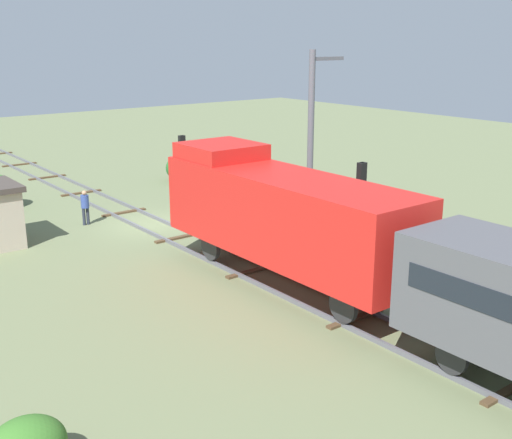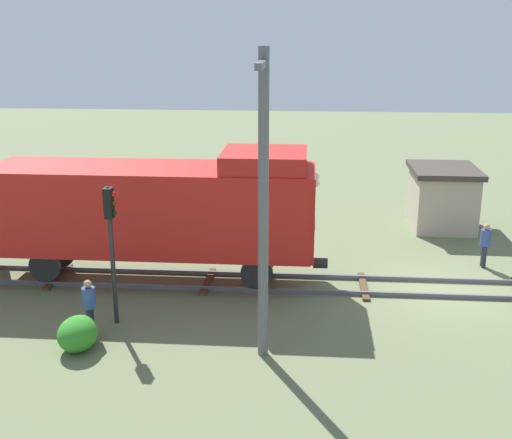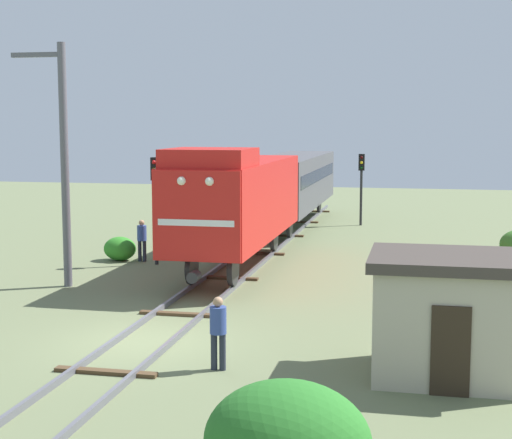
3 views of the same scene
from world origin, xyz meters
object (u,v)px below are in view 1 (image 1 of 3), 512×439
object	(u,v)px
catenary_mast	(312,140)
traffic_signal_near	(182,157)
locomotive	(281,212)
worker_by_signal	(383,245)
worker_near_track	(85,205)
traffic_signal_mid	(360,196)

from	to	relation	value
catenary_mast	traffic_signal_near	bearing A→B (deg)	-76.88
locomotive	catenary_mast	bearing A→B (deg)	-141.85
locomotive	worker_by_signal	size ratio (longest dim) A/B	6.82
worker_near_track	worker_by_signal	world-z (taller)	same
worker_near_track	locomotive	bearing A→B (deg)	-142.15
worker_near_track	worker_by_signal	bearing A→B (deg)	-126.65
locomotive	traffic_signal_near	distance (m)	12.37
traffic_signal_near	worker_near_track	xyz separation A→B (m)	(5.60, 0.17, -1.67)
traffic_signal_near	worker_by_signal	size ratio (longest dim) A/B	2.25
catenary_mast	worker_near_track	bearing A→B (deg)	-46.32
locomotive	worker_near_track	size ratio (longest dim) A/B	6.82
traffic_signal_near	worker_near_track	size ratio (longest dim) A/B	2.25
traffic_signal_near	catenary_mast	distance (m)	8.37
traffic_signal_mid	catenary_mast	distance (m)	5.09
traffic_signal_near	catenary_mast	bearing A→B (deg)	103.12
traffic_signal_mid	worker_by_signal	size ratio (longest dim) A/B	2.50
traffic_signal_mid	catenary_mast	xyz separation A→B (m)	(-1.66, -4.59, 1.42)
catenary_mast	worker_by_signal	bearing A→B (deg)	80.49
traffic_signal_mid	catenary_mast	bearing A→B (deg)	-109.86
locomotive	worker_by_signal	bearing A→B (deg)	164.59
catenary_mast	locomotive	bearing A→B (deg)	38.15
traffic_signal_near	traffic_signal_mid	world-z (taller)	traffic_signal_mid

